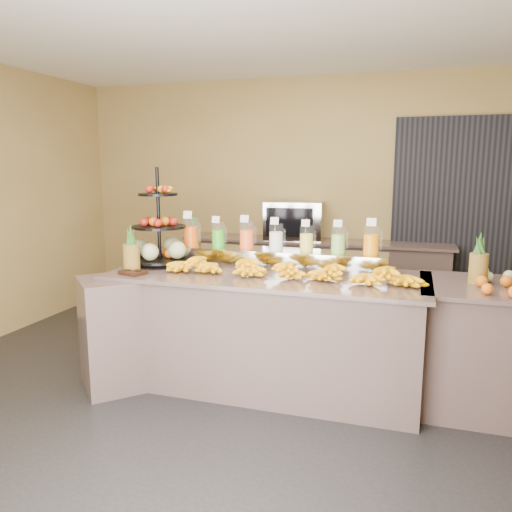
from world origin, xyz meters
The scene contains 20 objects.
ground centered at (0.00, 0.00, 0.00)m, with size 6.00×6.00×0.00m, color black.
room_envelope centered at (0.19, 0.79, 1.88)m, with size 6.04×5.02×2.82m.
buffet_counter centered at (-0.12, 0.26, 0.47)m, with size 2.75×1.25×0.93m.
right_counter centered at (1.70, 0.40, 0.47)m, with size 1.08×0.88×0.93m.
back_ledge centered at (0.00, 2.25, 0.47)m, with size 3.10×0.55×0.93m.
pitcher_tray centered at (0.00, 0.58, 1.01)m, with size 1.85×0.30×0.15m, color gray.
juice_pitcher_orange_a centered at (-0.78, 0.58, 1.19)m, with size 0.13×0.14×0.32m.
juice_pitcher_green centered at (-0.52, 0.58, 1.18)m, with size 0.12×0.12×0.28m.
juice_pitcher_orange_b centered at (-0.26, 0.58, 1.18)m, with size 0.12×0.13×0.30m.
juice_pitcher_milk centered at (0.00, 0.58, 1.18)m, with size 0.12×0.12×0.29m.
juice_pitcher_lemon centered at (0.26, 0.58, 1.17)m, with size 0.11×0.12×0.28m.
juice_pitcher_lime centered at (0.52, 0.58, 1.18)m, with size 0.12×0.12×0.28m.
juice_pitcher_orange_c centered at (0.78, 0.58, 1.18)m, with size 0.13×0.13×0.31m.
banana_heap centered at (0.20, 0.23, 1.00)m, with size 2.04×0.18×0.17m.
fruit_stand centered at (-0.97, 0.42, 1.14)m, with size 0.72×0.72×0.84m.
condiment_caddy centered at (-1.00, -0.04, 0.94)m, with size 0.19×0.14×0.03m, color black.
pineapple_left_a centered at (-1.07, 0.05, 1.07)m, with size 0.13×0.13×0.38m.
pineapple_left_b centered at (-0.86, 0.80, 1.09)m, with size 0.14×0.14×0.42m.
right_fruit_pile centered at (1.69, 0.32, 1.00)m, with size 0.42×0.40×0.22m.
oven_warmer centered at (-0.24, 2.25, 1.15)m, with size 0.66×0.46×0.44m, color gray.
Camera 1 is at (1.09, -3.41, 1.77)m, focal length 35.00 mm.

